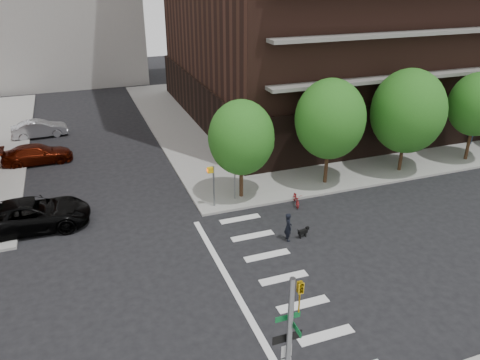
{
  "coord_description": "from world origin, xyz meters",
  "views": [
    {
      "loc": [
        -5.16,
        -16.27,
        13.5
      ],
      "look_at": [
        3.0,
        6.0,
        2.5
      ],
      "focal_mm": 35.0,
      "sensor_mm": 36.0,
      "label": 1
    }
  ],
  "objects_px": {
    "dog_walker": "(288,227)",
    "pedestrian_far": "(471,134)",
    "parked_car_black": "(32,215)",
    "parked_car_maroon": "(37,154)",
    "parked_car_silver": "(40,129)",
    "scooter": "(296,199)"
  },
  "relations": [
    {
      "from": "parked_car_black",
      "to": "dog_walker",
      "type": "bearing_deg",
      "value": -112.99
    },
    {
      "from": "parked_car_maroon",
      "to": "parked_car_black",
      "type": "bearing_deg",
      "value": 178.7
    },
    {
      "from": "parked_car_maroon",
      "to": "dog_walker",
      "type": "height_order",
      "value": "dog_walker"
    },
    {
      "from": "dog_walker",
      "to": "pedestrian_far",
      "type": "distance_m",
      "value": 21.68
    },
    {
      "from": "dog_walker",
      "to": "pedestrian_far",
      "type": "bearing_deg",
      "value": -62.43
    },
    {
      "from": "parked_car_maroon",
      "to": "scooter",
      "type": "relative_size",
      "value": 3.17
    },
    {
      "from": "parked_car_maroon",
      "to": "pedestrian_far",
      "type": "bearing_deg",
      "value": -105.02
    },
    {
      "from": "parked_car_maroon",
      "to": "dog_walker",
      "type": "bearing_deg",
      "value": -142.69
    },
    {
      "from": "parked_car_maroon",
      "to": "pedestrian_far",
      "type": "distance_m",
      "value": 33.93
    },
    {
      "from": "dog_walker",
      "to": "pedestrian_far",
      "type": "relative_size",
      "value": 1.0
    },
    {
      "from": "parked_car_maroon",
      "to": "dog_walker",
      "type": "xyz_separation_m",
      "value": [
        12.82,
        -16.06,
        0.09
      ]
    },
    {
      "from": "parked_car_black",
      "to": "parked_car_silver",
      "type": "distance_m",
      "value": 16.19
    },
    {
      "from": "parked_car_black",
      "to": "parked_car_silver",
      "type": "bearing_deg",
      "value": 1.96
    },
    {
      "from": "parked_car_silver",
      "to": "pedestrian_far",
      "type": "relative_size",
      "value": 2.76
    },
    {
      "from": "scooter",
      "to": "parked_car_silver",
      "type": "bearing_deg",
      "value": 144.74
    },
    {
      "from": "parked_car_maroon",
      "to": "scooter",
      "type": "distance_m",
      "value": 19.61
    },
    {
      "from": "parked_car_black",
      "to": "dog_walker",
      "type": "height_order",
      "value": "parked_car_black"
    },
    {
      "from": "pedestrian_far",
      "to": "parked_car_silver",
      "type": "bearing_deg",
      "value": -115.38
    },
    {
      "from": "parked_car_maroon",
      "to": "dog_walker",
      "type": "relative_size",
      "value": 3.06
    },
    {
      "from": "parked_car_black",
      "to": "pedestrian_far",
      "type": "height_order",
      "value": "pedestrian_far"
    },
    {
      "from": "parked_car_silver",
      "to": "parked_car_maroon",
      "type": "bearing_deg",
      "value": 175.17
    },
    {
      "from": "parked_car_maroon",
      "to": "parked_car_silver",
      "type": "height_order",
      "value": "parked_car_silver"
    }
  ]
}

